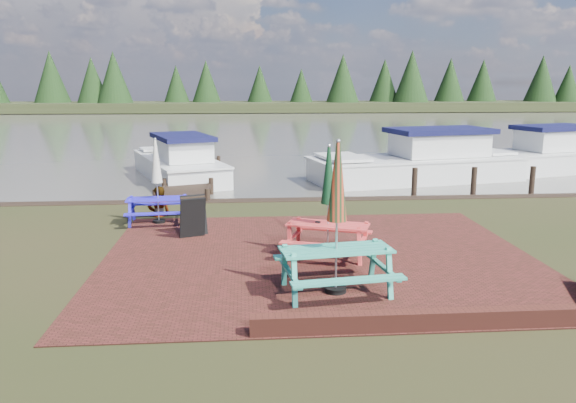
# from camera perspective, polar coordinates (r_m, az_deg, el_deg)

# --- Properties ---
(ground) EXTENTS (120.00, 120.00, 0.00)m
(ground) POSITION_cam_1_polar(r_m,az_deg,el_deg) (10.93, 3.88, -7.35)
(ground) COLOR black
(ground) RESTS_ON ground
(paving) EXTENTS (9.00, 7.50, 0.02)m
(paving) POSITION_cam_1_polar(r_m,az_deg,el_deg) (11.86, 3.19, -5.72)
(paving) COLOR #391912
(paving) RESTS_ON ground
(brick_wall) EXTENTS (6.21, 1.79, 0.30)m
(brick_wall) POSITION_cam_1_polar(r_m,az_deg,el_deg) (9.28, 19.61, -10.66)
(brick_wall) COLOR #4C1E16
(brick_wall) RESTS_ON ground
(water) EXTENTS (120.00, 60.00, 0.02)m
(water) POSITION_cam_1_polar(r_m,az_deg,el_deg) (47.36, -2.60, 7.58)
(water) COLOR #48463E
(water) RESTS_ON ground
(far_treeline) EXTENTS (120.00, 10.00, 8.10)m
(far_treeline) POSITION_cam_1_polar(r_m,az_deg,el_deg) (76.22, -3.37, 11.70)
(far_treeline) COLOR black
(far_treeline) RESTS_ON ground
(picnic_table_teal) EXTENTS (2.13, 1.94, 2.66)m
(picnic_table_teal) POSITION_cam_1_polar(r_m,az_deg,el_deg) (9.71, 4.94, -4.07)
(picnic_table_teal) COLOR teal
(picnic_table_teal) RESTS_ON ground
(picnic_table_red) EXTENTS (2.12, 2.01, 2.35)m
(picnic_table_red) POSITION_cam_1_polar(r_m,az_deg,el_deg) (11.77, 4.08, -1.75)
(picnic_table_red) COLOR #DC3A38
(picnic_table_red) RESTS_ON ground
(picnic_table_blue) EXTENTS (1.69, 1.53, 2.21)m
(picnic_table_blue) POSITION_cam_1_polar(r_m,az_deg,el_deg) (14.95, -13.10, 0.72)
(picnic_table_blue) COLOR #231AC5
(picnic_table_blue) RESTS_ON ground
(chalkboard) EXTENTS (0.65, 0.77, 0.97)m
(chalkboard) POSITION_cam_1_polar(r_m,az_deg,el_deg) (13.51, -9.59, -1.50)
(chalkboard) COLOR black
(chalkboard) RESTS_ON ground
(jetty) EXTENTS (1.76, 9.08, 1.00)m
(jetty) POSITION_cam_1_polar(r_m,az_deg,el_deg) (21.85, -9.57, 2.59)
(jetty) COLOR black
(jetty) RESTS_ON ground
(boat_jetty) EXTENTS (4.62, 7.36, 2.02)m
(boat_jetty) POSITION_cam_1_polar(r_m,az_deg,el_deg) (22.94, -11.00, 3.72)
(boat_jetty) COLOR silver
(boat_jetty) RESTS_ON ground
(boat_near) EXTENTS (8.76, 4.54, 2.26)m
(boat_near) POSITION_cam_1_polar(r_m,az_deg,el_deg) (22.77, 13.27, 3.73)
(boat_near) COLOR silver
(boat_near) RESTS_ON ground
(boat_far) EXTENTS (7.49, 4.33, 2.21)m
(boat_far) POSITION_cam_1_polar(r_m,az_deg,el_deg) (26.56, 24.26, 4.10)
(boat_far) COLOR silver
(boat_far) RESTS_ON ground
(person) EXTENTS (0.70, 0.57, 1.67)m
(person) POSITION_cam_1_polar(r_m,az_deg,el_deg) (15.72, -13.07, 1.48)
(person) COLOR gray
(person) RESTS_ON ground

